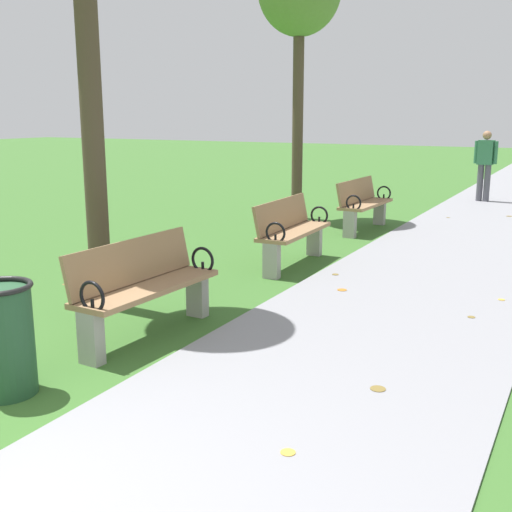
# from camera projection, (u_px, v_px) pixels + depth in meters

# --- Properties ---
(park_bench_2) EXTENTS (0.55, 1.62, 0.90)m
(park_bench_2) POSITION_uv_depth(u_px,v_px,m) (144.00, 286.00, 5.77)
(park_bench_2) COLOR #93704C
(park_bench_2) RESTS_ON ground
(park_bench_3) EXTENTS (0.52, 1.61, 0.90)m
(park_bench_3) POSITION_uv_depth(u_px,v_px,m) (291.00, 230.00, 8.51)
(park_bench_3) COLOR #93704C
(park_bench_3) RESTS_ON ground
(park_bench_4) EXTENTS (0.53, 1.62, 0.90)m
(park_bench_4) POSITION_uv_depth(u_px,v_px,m) (363.00, 203.00, 11.09)
(park_bench_4) COLOR #93704C
(park_bench_4) RESTS_ON ground
(pedestrian_walking) EXTENTS (0.53, 0.26, 1.62)m
(pedestrian_walking) POSITION_uv_depth(u_px,v_px,m) (485.00, 162.00, 14.63)
(pedestrian_walking) COLOR #4C4C56
(pedestrian_walking) RESTS_ON paved_walkway
(trash_bin) EXTENTS (0.48, 0.48, 0.84)m
(trash_bin) POSITION_uv_depth(u_px,v_px,m) (3.00, 339.00, 4.59)
(trash_bin) COLOR #234C2D
(trash_bin) RESTS_ON ground
(scattered_leaves) EXTENTS (4.87, 14.08, 0.02)m
(scattered_leaves) POSITION_uv_depth(u_px,v_px,m) (314.00, 308.00, 6.68)
(scattered_leaves) COLOR brown
(scattered_leaves) RESTS_ON ground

